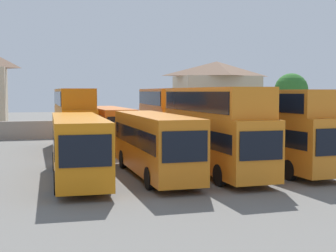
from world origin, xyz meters
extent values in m
plane|color=slate|center=(0.00, 18.00, 0.00)|extent=(140.00, 140.00, 0.00)
cube|color=gray|center=(0.00, 23.58, 0.90)|extent=(56.00, 0.50, 1.80)
cube|color=orange|center=(-5.88, -0.15, 1.88)|extent=(2.86, 11.27, 3.04)
cube|color=black|center=(-6.06, -5.76, 2.24)|extent=(2.20, 0.15, 1.37)
cube|color=black|center=(-5.88, -0.15, 2.24)|extent=(2.87, 10.38, 0.96)
cylinder|color=black|center=(-4.84, -3.65, 0.55)|extent=(0.34, 1.11, 1.10)
cylinder|color=black|center=(-7.14, -3.58, 0.55)|extent=(0.34, 1.11, 1.10)
cylinder|color=black|center=(-4.62, 3.29, 0.55)|extent=(0.34, 1.11, 1.10)
cylinder|color=black|center=(-6.92, 3.36, 0.55)|extent=(0.34, 1.11, 1.10)
cube|color=orange|center=(-1.71, -0.21, 1.91)|extent=(2.48, 10.99, 3.11)
cube|color=black|center=(-1.68, -5.71, 2.28)|extent=(2.12, 0.09, 1.40)
cube|color=black|center=(-1.71, -0.21, 2.28)|extent=(2.52, 10.11, 0.98)
cylinder|color=black|center=(-0.58, -3.60, 0.55)|extent=(0.31, 1.10, 1.10)
cylinder|color=black|center=(-2.80, -3.61, 0.55)|extent=(0.31, 1.10, 1.10)
cylinder|color=black|center=(-0.63, 3.20, 0.55)|extent=(0.31, 1.10, 1.10)
cylinder|color=black|center=(-2.85, 3.19, 0.55)|extent=(0.31, 1.10, 1.10)
cube|color=orange|center=(1.86, -0.20, 1.87)|extent=(2.72, 11.33, 3.02)
cube|color=black|center=(1.97, -5.86, 2.23)|extent=(2.20, 0.12, 1.36)
cube|color=black|center=(1.86, -0.20, 2.23)|extent=(2.75, 10.43, 0.95)
cube|color=orange|center=(1.85, 0.08, 4.16)|extent=(2.66, 10.76, 1.57)
cube|color=black|center=(1.85, 0.08, 4.16)|extent=(2.74, 10.20, 1.10)
cylinder|color=black|center=(3.08, -3.67, 0.55)|extent=(0.32, 1.11, 1.10)
cylinder|color=black|center=(0.78, -3.72, 0.55)|extent=(0.32, 1.11, 1.10)
cylinder|color=black|center=(2.93, 3.32, 0.55)|extent=(0.32, 1.11, 1.10)
cylinder|color=black|center=(0.64, 3.27, 0.55)|extent=(0.32, 1.11, 1.10)
cube|color=orange|center=(5.87, 0.18, 1.86)|extent=(3.23, 11.14, 3.01)
cube|color=black|center=(6.24, -5.32, 2.23)|extent=(2.20, 0.23, 1.36)
cube|color=black|center=(5.87, 0.18, 2.23)|extent=(3.21, 10.27, 0.95)
cube|color=orange|center=(5.85, 0.46, 4.10)|extent=(3.14, 10.59, 1.46)
cube|color=black|center=(5.85, 0.46, 4.10)|extent=(3.19, 10.05, 1.02)
cylinder|color=black|center=(7.24, -3.14, 0.55)|extent=(0.37, 1.12, 1.10)
cylinder|color=black|center=(4.95, -3.30, 0.55)|extent=(0.37, 1.12, 1.10)
cylinder|color=black|center=(6.79, 3.66, 0.55)|extent=(0.37, 1.12, 1.10)
cylinder|color=black|center=(4.49, 3.51, 0.55)|extent=(0.37, 1.12, 1.10)
cube|color=orange|center=(-4.99, 13.22, 1.90)|extent=(2.51, 11.28, 3.09)
cube|color=black|center=(-4.99, 7.55, 2.27)|extent=(2.21, 0.08, 1.39)
cube|color=black|center=(-4.99, 13.22, 2.27)|extent=(2.55, 10.38, 0.97)
cube|color=orange|center=(-4.99, 13.50, 4.19)|extent=(2.46, 10.72, 1.49)
cube|color=black|center=(-4.99, 13.50, 4.19)|extent=(2.55, 10.16, 1.05)
cylinder|color=black|center=(-3.84, 9.72, 0.55)|extent=(0.30, 1.10, 1.10)
cylinder|color=black|center=(-6.15, 9.72, 0.55)|extent=(0.30, 1.10, 1.10)
cylinder|color=black|center=(-3.84, 16.71, 0.55)|extent=(0.30, 1.10, 1.10)
cylinder|color=black|center=(-6.14, 16.71, 0.55)|extent=(0.30, 1.10, 1.10)
cube|color=orange|center=(-2.11, 13.24, 1.88)|extent=(2.72, 10.23, 3.05)
cube|color=black|center=(-1.97, 8.14, 2.25)|extent=(2.16, 0.14, 1.37)
cube|color=black|center=(-2.11, 13.24, 2.25)|extent=(2.74, 9.42, 0.96)
cylinder|color=black|center=(-0.89, 10.12, 0.55)|extent=(0.33, 1.11, 1.10)
cylinder|color=black|center=(-3.15, 10.06, 0.55)|extent=(0.33, 1.11, 1.10)
cylinder|color=black|center=(-1.06, 16.42, 0.55)|extent=(0.33, 1.11, 1.10)
cylinder|color=black|center=(-3.32, 16.36, 0.55)|extent=(0.33, 1.11, 1.10)
cube|color=orange|center=(2.57, 13.33, 1.88)|extent=(2.99, 10.39, 3.04)
cube|color=black|center=(2.33, 8.17, 2.24)|extent=(2.22, 0.18, 1.37)
cube|color=black|center=(2.57, 13.33, 2.24)|extent=(2.99, 9.57, 0.96)
cube|color=orange|center=(2.58, 13.59, 4.18)|extent=(2.91, 9.88, 1.56)
cube|color=black|center=(2.58, 13.59, 4.18)|extent=(2.98, 9.37, 1.09)
cylinder|color=black|center=(3.58, 10.09, 0.55)|extent=(0.35, 1.11, 1.10)
cylinder|color=black|center=(1.26, 10.20, 0.55)|extent=(0.35, 1.11, 1.10)
cylinder|color=black|center=(3.87, 16.47, 0.55)|extent=(0.35, 1.11, 1.10)
cylinder|color=black|center=(1.56, 16.57, 0.55)|extent=(0.35, 1.11, 1.10)
cube|color=orange|center=(5.37, 13.40, 1.90)|extent=(2.64, 10.18, 3.08)
cube|color=black|center=(5.40, 8.30, 2.27)|extent=(2.27, 0.09, 1.39)
cube|color=black|center=(5.37, 13.40, 2.27)|extent=(2.68, 9.36, 0.97)
cube|color=orange|center=(5.37, 13.65, 4.19)|extent=(2.59, 9.67, 1.49)
cube|color=black|center=(5.37, 13.65, 4.19)|extent=(2.68, 9.16, 1.04)
cylinder|color=black|center=(6.58, 10.26, 0.55)|extent=(0.31, 1.10, 1.10)
cylinder|color=black|center=(4.21, 10.24, 0.55)|extent=(0.31, 1.10, 1.10)
cylinder|color=black|center=(6.54, 16.55, 0.55)|extent=(0.31, 1.10, 1.10)
cylinder|color=black|center=(4.16, 16.54, 0.55)|extent=(0.31, 1.10, 1.10)
cube|color=#C6B293|center=(14.77, 32.17, 3.35)|extent=(9.97, 6.46, 6.70)
pyramid|color=brown|center=(14.77, 32.17, 7.65)|extent=(10.46, 6.78, 1.89)
cylinder|color=brown|center=(19.41, 21.58, 1.82)|extent=(0.55, 0.55, 3.64)
sphere|color=#2D6B28|center=(19.41, 21.58, 4.92)|extent=(3.65, 3.65, 3.65)
camera|label=1|loc=(-8.15, -25.85, 4.72)|focal=51.32mm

